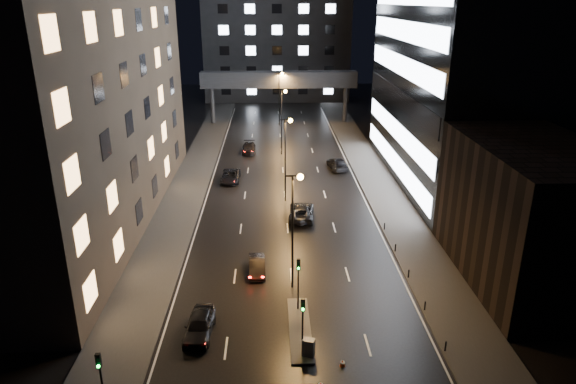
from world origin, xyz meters
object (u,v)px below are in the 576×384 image
car_away_c (231,176)px  car_toward_a (301,212)px  car_away_a (199,325)px  car_toward_b (337,164)px  utility_cabinet (308,347)px  car_away_d (249,148)px  car_away_b (257,266)px

car_away_c → car_toward_a: size_ratio=0.90×
car_away_a → car_away_c: 33.77m
car_away_a → car_toward_b: bearing=72.0°
car_away_c → utility_cabinet: car_away_c is taller
car_away_d → car_toward_b: bearing=-33.9°
car_away_a → utility_cabinet: car_away_a is taller
car_away_a → car_away_b: bearing=69.2°
car_away_c → car_toward_b: bearing=19.3°
car_away_b → car_away_a: bearing=-116.6°
car_toward_b → utility_cabinet: size_ratio=4.28×
car_away_a → utility_cabinet: (7.72, -2.78, -0.02)m
car_toward_a → utility_cabinet: 23.79m
car_toward_a → car_away_d: bearing=-70.3°
utility_cabinet → car_away_a: bearing=178.0°
car_away_a → utility_cabinet: 8.21m
car_away_c → car_toward_a: bearing=-54.0°
car_away_d → car_toward_b: size_ratio=0.93×
car_away_c → utility_cabinet: size_ratio=4.07×
car_away_b → car_away_d: (-2.16, 38.60, 0.07)m
car_away_a → car_toward_a: bearing=70.7°
car_away_c → car_away_d: bearing=83.6°
car_away_b → utility_cabinet: size_ratio=3.18×
car_away_a → car_toward_a: car_away_a is taller
car_away_d → utility_cabinet: bearing=-82.6°
car_toward_a → car_away_a: bearing=72.8°
car_away_a → car_toward_b: 41.34m
car_away_a → car_away_b: car_away_a is taller
car_away_c → car_away_d: car_away_d is taller
car_away_b → car_away_c: size_ratio=0.78×
car_away_b → car_away_d: 38.66m
car_away_a → car_away_d: bearing=90.9°
car_away_d → car_away_a: bearing=-91.5°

